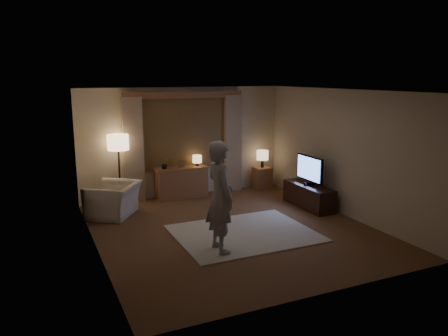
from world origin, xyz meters
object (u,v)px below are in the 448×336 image
sideboard (182,183)px  person (220,197)px  side_table (262,178)px  tv_stand (309,196)px  armchair (114,200)px

sideboard → person: 3.44m
side_table → tv_stand: side_table is taller
tv_stand → person: size_ratio=0.76×
sideboard → person: size_ratio=0.65×
person → tv_stand: bearing=-62.5°
armchair → person: size_ratio=0.57×
armchair → side_table: size_ratio=1.87×
side_table → tv_stand: bearing=-85.0°
side_table → person: bearing=-128.6°
armchair → side_table: armchair is taller
armchair → sideboard: bearing=146.7°
side_table → sideboard: bearing=178.7°
armchair → person: bearing=59.5°
sideboard → side_table: 2.16m
armchair → tv_stand: (4.05, -1.15, -0.09)m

